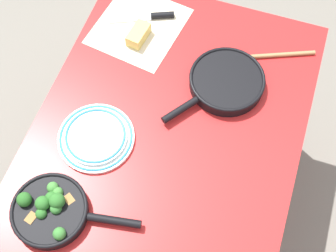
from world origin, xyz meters
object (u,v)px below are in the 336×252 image
Objects in this scene: grater_knife at (151,17)px; cheese_block at (139,35)px; skillet_broccoli at (51,210)px; skillet_eggs at (226,82)px; wooden_spoon at (251,57)px; dinner_plate_stack at (96,137)px.

cheese_block is (-0.10, 0.01, 0.01)m from grater_knife.
skillet_broccoli is 0.69m from skillet_eggs.
cheese_block is (0.09, 0.35, -0.00)m from skillet_eggs.
skillet_eggs is at bearing 48.54° from skillet_broccoli.
wooden_spoon is 0.40m from grater_knife.
dinner_plate_stack is at bearing -10.21° from skillet_eggs.
skillet_broccoli reaches higher than dinner_plate_stack.
grater_knife is at bearing 78.15° from skillet_broccoli.
cheese_block is (0.68, -0.02, -0.00)m from skillet_broccoli.
skillet_broccoli reaches higher than cheese_block.
cheese_block is (-0.05, 0.40, 0.01)m from wooden_spoon.
skillet_eggs is (0.59, -0.37, -0.00)m from skillet_broccoli.
skillet_broccoli reaches higher than wooden_spoon.
cheese_block is at bearing -69.12° from skillet_eggs.
wooden_spoon is 1.50× the size of grater_knife.
grater_knife is at bearing -6.05° from cheese_block.
skillet_eggs is 1.00× the size of wooden_spoon.
wooden_spoon is 3.28× the size of cheese_block.
dinner_plate_stack is at bearing 26.50° from wooden_spoon.
skillet_eggs is 0.36m from cheese_block.
grater_knife reaches higher than wooden_spoon.
cheese_block is 0.42m from dinner_plate_stack.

